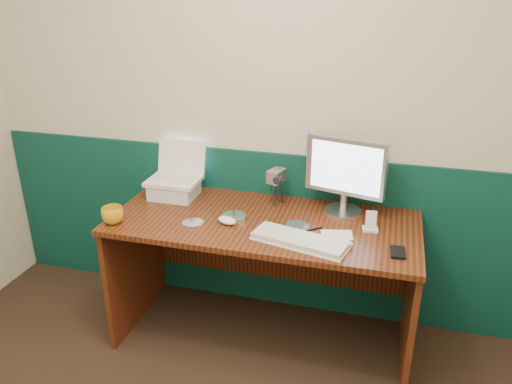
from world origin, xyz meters
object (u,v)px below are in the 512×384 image
(keyboard, at_px, (300,241))
(mug, at_px, (113,215))
(desk, at_px, (263,281))
(monitor, at_px, (345,176))
(laptop, at_px, (173,163))
(camcorder, at_px, (276,187))

(keyboard, relative_size, mug, 4.06)
(desk, bearing_deg, mug, -162.09)
(desk, relative_size, mug, 14.30)
(keyboard, bearing_deg, desk, 152.60)
(monitor, xyz_separation_m, mug, (-1.13, -0.44, -0.17))
(desk, bearing_deg, keyboard, -40.86)
(desk, bearing_deg, laptop, 164.18)
(laptop, bearing_deg, mug, -112.99)
(camcorder, bearing_deg, keyboard, -45.52)
(camcorder, bearing_deg, monitor, 14.42)
(desk, distance_m, mug, 0.88)
(keyboard, bearing_deg, mug, -164.09)
(laptop, relative_size, camcorder, 1.42)
(monitor, distance_m, keyboard, 0.47)
(laptop, bearing_deg, monitor, 1.53)
(laptop, distance_m, mug, 0.46)
(laptop, relative_size, mug, 2.59)
(keyboard, xyz_separation_m, camcorder, (-0.21, 0.42, 0.09))
(laptop, height_order, keyboard, laptop)
(keyboard, bearing_deg, camcorder, 130.48)
(monitor, height_order, camcorder, monitor)
(laptop, height_order, monitor, monitor)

